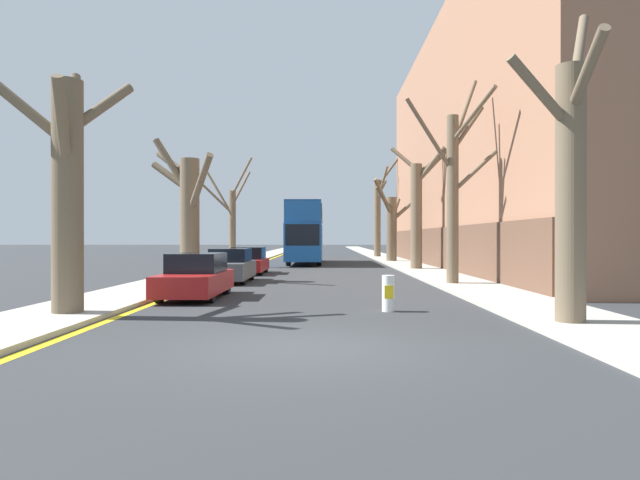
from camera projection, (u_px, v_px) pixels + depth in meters
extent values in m
plane|color=#2B2D30|center=(299.00, 348.00, 9.72)|extent=(300.00, 300.00, 0.00)
cube|color=#A39E93|center=(265.00, 255.00, 59.77)|extent=(2.60, 120.00, 0.12)
cube|color=#A39E93|center=(378.00, 255.00, 59.66)|extent=(2.60, 120.00, 0.12)
cube|color=#93664C|center=(515.00, 145.00, 35.43)|extent=(10.00, 38.05, 15.36)
cube|color=brown|center=(434.00, 248.00, 35.50)|extent=(0.12, 37.29, 2.50)
cube|color=yellow|center=(279.00, 256.00, 59.76)|extent=(0.24, 120.00, 0.01)
cylinder|color=brown|center=(67.00, 199.00, 13.44)|extent=(0.72, 0.72, 5.60)
cylinder|color=brown|center=(24.00, 108.00, 13.39)|extent=(2.17, 0.36, 1.85)
cylinder|color=brown|center=(100.00, 109.00, 13.94)|extent=(1.42, 1.32, 1.50)
cylinder|color=brown|center=(67.00, 150.00, 14.77)|extent=(1.50, 2.87, 1.99)
cylinder|color=brown|center=(62.00, 127.00, 12.79)|extent=(0.66, 1.56, 2.08)
cylinder|color=brown|center=(72.00, 120.00, 14.13)|extent=(0.72, 1.67, 2.70)
cylinder|color=brown|center=(190.00, 220.00, 24.78)|extent=(0.84, 0.84, 5.33)
cylinder|color=brown|center=(172.00, 177.00, 25.01)|extent=(1.93, 0.77, 1.44)
cylinder|color=brown|center=(199.00, 185.00, 23.85)|extent=(1.63, 2.18, 2.49)
cylinder|color=brown|center=(173.00, 167.00, 24.86)|extent=(1.80, 0.48, 2.56)
cylinder|color=brown|center=(174.00, 165.00, 25.27)|extent=(1.90, 1.32, 1.43)
cylinder|color=brown|center=(232.00, 229.00, 36.54)|extent=(0.43, 0.43, 4.94)
cylinder|color=brown|center=(242.00, 176.00, 36.81)|extent=(1.33, 0.77, 2.50)
cylinder|color=brown|center=(220.00, 194.00, 36.83)|extent=(1.89, 0.76, 2.91)
cylinder|color=brown|center=(241.00, 188.00, 37.35)|extent=(1.06, 1.82, 2.41)
cylinder|color=brown|center=(213.00, 195.00, 36.40)|extent=(2.50, 0.46, 2.44)
cylinder|color=brown|center=(232.00, 207.00, 35.88)|extent=(0.36, 1.44, 2.05)
cylinder|color=brown|center=(571.00, 196.00, 11.93)|extent=(0.61, 0.61, 5.50)
cylinder|color=brown|center=(586.00, 73.00, 11.05)|extent=(0.36, 1.88, 1.30)
cylinder|color=brown|center=(578.00, 60.00, 12.75)|extent=(1.29, 1.92, 2.65)
cylinder|color=brown|center=(541.00, 93.00, 11.67)|extent=(1.64, 0.77, 1.48)
cylinder|color=brown|center=(453.00, 201.00, 22.25)|extent=(0.46, 0.46, 6.67)
cylinder|color=brown|center=(473.00, 115.00, 21.08)|extent=(1.17, 2.45, 1.67)
cylinder|color=brown|center=(464.00, 113.00, 22.73)|extent=(1.36, 1.21, 2.89)
cylinder|color=brown|center=(467.00, 129.00, 22.30)|extent=(1.33, 0.29, 1.81)
cylinder|color=brown|center=(474.00, 172.00, 21.93)|extent=(1.70, 0.82, 1.64)
cylinder|color=brown|center=(430.00, 136.00, 22.01)|extent=(2.03, 0.68, 2.85)
cylinder|color=brown|center=(416.00, 217.00, 32.93)|extent=(0.67, 0.67, 6.17)
cylinder|color=brown|center=(430.00, 166.00, 32.40)|extent=(1.68, 1.32, 2.11)
cylinder|color=brown|center=(436.00, 158.00, 32.56)|extent=(2.31, 0.98, 2.17)
cylinder|color=brown|center=(404.00, 159.00, 33.26)|extent=(1.57, 0.94, 1.48)
cylinder|color=brown|center=(435.00, 163.00, 32.29)|extent=(2.19, 1.52, 2.33)
cylinder|color=brown|center=(438.00, 159.00, 33.01)|extent=(2.73, 0.45, 1.97)
cylinder|color=brown|center=(392.00, 230.00, 44.02)|extent=(0.79, 0.79, 5.04)
cylinder|color=brown|center=(395.00, 210.00, 44.68)|extent=(1.07, 1.66, 1.89)
cylinder|color=brown|center=(386.00, 205.00, 44.52)|extent=(1.05, 1.36, 1.87)
cylinder|color=brown|center=(407.00, 207.00, 43.93)|extent=(2.63, 0.42, 2.38)
cylinder|color=brown|center=(384.00, 200.00, 43.54)|extent=(1.55, 1.30, 2.09)
cylinder|color=brown|center=(384.00, 197.00, 42.97)|extent=(1.79, 2.41, 2.77)
cylinder|color=brown|center=(377.00, 219.00, 54.74)|extent=(0.65, 0.65, 7.47)
cylinder|color=brown|center=(382.00, 189.00, 54.55)|extent=(1.07, 0.65, 1.71)
cylinder|color=brown|center=(389.00, 171.00, 54.15)|extent=(2.32, 1.43, 2.98)
cylinder|color=brown|center=(382.00, 184.00, 53.87)|extent=(1.08, 1.99, 3.30)
cube|color=#19519E|center=(306.00, 242.00, 41.83)|extent=(2.41, 11.69, 2.50)
cube|color=#19519E|center=(306.00, 215.00, 41.83)|extent=(2.36, 11.45, 1.38)
cube|color=navy|center=(306.00, 205.00, 41.82)|extent=(2.36, 11.45, 0.12)
cube|color=black|center=(306.00, 235.00, 41.83)|extent=(2.44, 10.28, 1.30)
cube|color=black|center=(306.00, 215.00, 41.83)|extent=(2.44, 10.28, 1.05)
cube|color=black|center=(302.00, 235.00, 36.01)|extent=(2.17, 0.06, 1.36)
cylinder|color=black|center=(288.00, 258.00, 38.34)|extent=(0.30, 1.02, 1.02)
cylinder|color=black|center=(319.00, 258.00, 38.32)|extent=(0.30, 1.02, 1.02)
cylinder|color=black|center=(294.00, 255.00, 45.12)|extent=(0.30, 1.02, 1.02)
cylinder|color=black|center=(320.00, 255.00, 45.10)|extent=(0.30, 1.02, 1.02)
cube|color=maroon|center=(195.00, 282.00, 17.74)|extent=(1.71, 4.36, 0.62)
cube|color=black|center=(197.00, 263.00, 18.00)|extent=(1.51, 2.27, 0.60)
cylinder|color=black|center=(159.00, 292.00, 16.44)|extent=(0.20, 0.65, 0.65)
cylinder|color=black|center=(211.00, 292.00, 16.43)|extent=(0.20, 0.65, 0.65)
cylinder|color=black|center=(182.00, 284.00, 19.06)|extent=(0.20, 0.65, 0.65)
cylinder|color=black|center=(227.00, 284.00, 19.05)|extent=(0.20, 0.65, 0.65)
cube|color=#4C5156|center=(230.00, 270.00, 24.14)|extent=(1.71, 4.32, 0.69)
cube|color=black|center=(231.00, 255.00, 24.40)|extent=(1.51, 2.25, 0.56)
cylinder|color=black|center=(206.00, 276.00, 22.85)|extent=(0.20, 0.68, 0.68)
cylinder|color=black|center=(243.00, 276.00, 22.84)|extent=(0.20, 0.68, 0.68)
cylinder|color=black|center=(218.00, 272.00, 25.44)|extent=(0.20, 0.68, 0.68)
cylinder|color=black|center=(251.00, 272.00, 25.43)|extent=(0.20, 0.68, 0.68)
cube|color=maroon|center=(248.00, 265.00, 29.86)|extent=(1.79, 4.30, 0.59)
cube|color=black|center=(249.00, 253.00, 30.11)|extent=(1.58, 2.24, 0.63)
cylinder|color=black|center=(229.00, 269.00, 28.58)|extent=(0.20, 0.64, 0.64)
cylinder|color=black|center=(260.00, 269.00, 28.56)|extent=(0.20, 0.64, 0.64)
cylinder|color=black|center=(237.00, 266.00, 31.16)|extent=(0.20, 0.64, 0.64)
cylinder|color=black|center=(266.00, 266.00, 31.14)|extent=(0.20, 0.64, 0.64)
cylinder|color=white|center=(388.00, 293.00, 14.52)|extent=(0.32, 0.32, 0.93)
cube|color=yellow|center=(389.00, 292.00, 14.35)|extent=(0.22, 0.01, 0.33)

